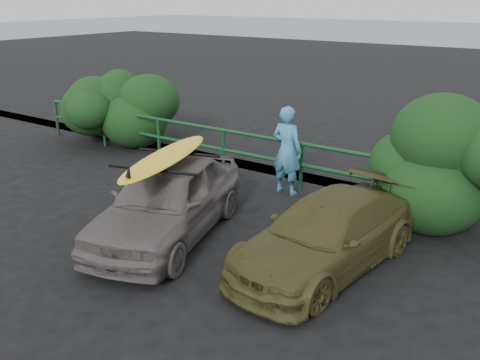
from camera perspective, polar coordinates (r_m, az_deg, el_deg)
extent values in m
plane|color=black|center=(8.36, -17.18, -9.39)|extent=(80.00, 80.00, 0.00)
imported|color=#635B58|center=(8.95, -7.71, -2.11)|extent=(2.57, 4.11, 1.30)
imported|color=#484520|center=(8.02, 9.22, -5.74)|extent=(1.91, 3.80, 1.06)
imported|color=teal|center=(10.81, 5.03, 3.16)|extent=(0.68, 0.46, 1.81)
ellipsoid|color=yellow|center=(8.71, -7.93, 2.45)|extent=(1.38, 2.91, 0.08)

